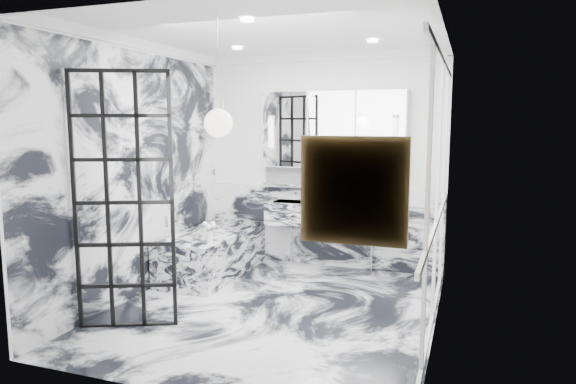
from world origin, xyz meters
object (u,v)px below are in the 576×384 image
at_px(trough_sink, 328,215).
at_px(mirror_cabinet, 332,130).
at_px(crittall_door, 124,203).
at_px(bathtub, 213,253).

relative_size(trough_sink, mirror_cabinet, 0.84).
height_order(crittall_door, bathtub, crittall_door).
height_order(mirror_cabinet, bathtub, mirror_cabinet).
relative_size(mirror_cabinet, bathtub, 1.15).
distance_m(trough_sink, mirror_cabinet, 1.10).
xyz_separation_m(trough_sink, mirror_cabinet, (-0.00, 0.17, 1.09)).
xyz_separation_m(crittall_door, trough_sink, (1.29, 2.43, -0.46)).
xyz_separation_m(crittall_door, mirror_cabinet, (1.29, 2.60, 0.63)).
bearing_deg(bathtub, mirror_cabinet, 32.06).
xyz_separation_m(crittall_door, bathtub, (-0.04, 1.77, -0.91)).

